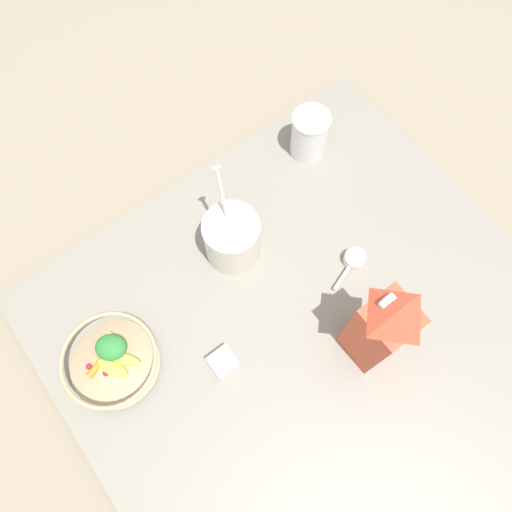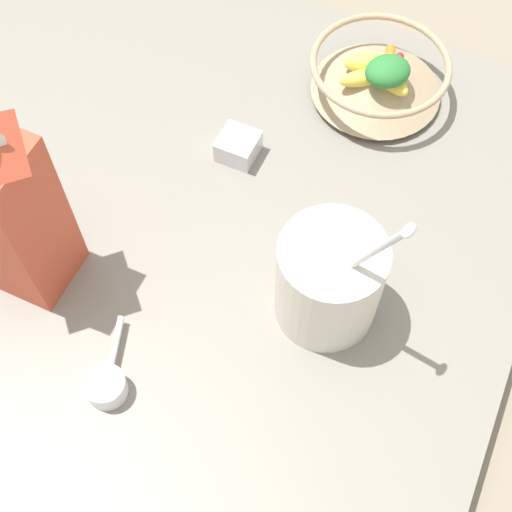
% 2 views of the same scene
% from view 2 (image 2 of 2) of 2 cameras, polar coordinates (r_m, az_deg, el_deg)
% --- Properties ---
extents(ground_plane, '(6.00, 6.00, 0.00)m').
position_cam_2_polar(ground_plane, '(0.99, -10.92, 0.13)').
color(ground_plane, gray).
extents(countertop, '(1.04, 1.04, 0.04)m').
position_cam_2_polar(countertop, '(0.97, -11.14, 0.80)').
color(countertop, gray).
rests_on(countertop, ground_plane).
extents(fruit_bowl, '(0.20, 0.20, 0.09)m').
position_cam_2_polar(fruit_bowl, '(1.06, 9.78, 14.09)').
color(fruit_bowl, tan).
rests_on(fruit_bowl, countertop).
extents(milk_carton, '(0.09, 0.09, 0.29)m').
position_cam_2_polar(milk_carton, '(0.83, -19.40, 3.79)').
color(milk_carton, '#CC4C33').
rests_on(milk_carton, countertop).
extents(yogurt_tub, '(0.12, 0.14, 0.26)m').
position_cam_2_polar(yogurt_tub, '(0.82, 5.90, -1.75)').
color(yogurt_tub, silver).
rests_on(yogurt_tub, countertop).
extents(spice_jar, '(0.05, 0.05, 0.03)m').
position_cam_2_polar(spice_jar, '(1.00, -1.43, 8.71)').
color(spice_jar, silver).
rests_on(spice_jar, countertop).
extents(measuring_scoop, '(0.11, 0.06, 0.03)m').
position_cam_2_polar(measuring_scoop, '(0.84, -11.88, -10.00)').
color(measuring_scoop, white).
rests_on(measuring_scoop, countertop).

